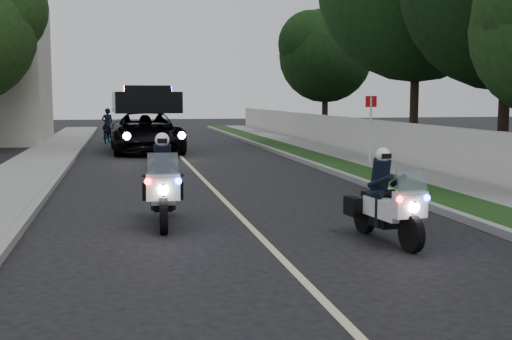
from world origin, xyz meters
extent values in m
plane|color=black|center=(0.00, 0.00, 0.00)|extent=(120.00, 120.00, 0.00)
cube|color=gray|center=(4.10, 10.00, 0.07)|extent=(0.20, 60.00, 0.15)
cube|color=#193814|center=(4.80, 10.00, 0.08)|extent=(1.20, 60.00, 0.16)
cube|color=gray|center=(6.10, 10.00, 0.08)|extent=(1.40, 60.00, 0.16)
cube|color=beige|center=(7.10, 10.00, 0.75)|extent=(0.22, 60.00, 1.50)
cube|color=gray|center=(-4.10, 10.00, 0.07)|extent=(0.20, 60.00, 0.15)
cube|color=gray|center=(-5.20, 10.00, 0.08)|extent=(2.00, 60.00, 0.16)
cube|color=#BFB78C|center=(0.00, 10.00, 0.00)|extent=(0.12, 50.00, 0.01)
imported|color=black|center=(-1.25, 19.18, 0.00)|extent=(3.13, 6.33, 3.03)
imported|color=black|center=(-2.98, 25.01, 0.00)|extent=(0.85, 1.84, 0.93)
imported|color=black|center=(-2.98, 25.01, 0.00)|extent=(0.60, 0.42, 1.58)
camera|label=1|loc=(-2.28, -9.11, 2.40)|focal=45.97mm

